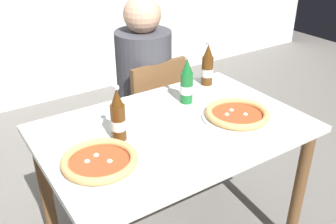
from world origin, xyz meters
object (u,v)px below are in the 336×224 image
at_px(pizza_marinara_far, 100,162).
at_px(beer_bottle_center, 187,83).
at_px(diner_seated, 145,96).
at_px(chair_behind_table, 150,113).
at_px(beer_bottle_right, 118,118).
at_px(dining_table_main, 174,147).
at_px(napkin_with_cutlery, 177,157).
at_px(pizza_margherita_near, 237,115).
at_px(beer_bottle_left, 207,67).

xyz_separation_m(pizza_marinara_far, beer_bottle_center, (0.60, 0.27, 0.08)).
xyz_separation_m(diner_seated, beer_bottle_center, (-0.03, -0.49, 0.27)).
relative_size(chair_behind_table, pizza_marinara_far, 2.65).
xyz_separation_m(beer_bottle_center, beer_bottle_right, (-0.45, -0.13, 0.00)).
bearing_deg(dining_table_main, diner_seated, 71.22).
bearing_deg(napkin_with_cutlery, pizza_margherita_near, 14.75).
bearing_deg(chair_behind_table, pizza_margherita_near, 90.63).
distance_m(pizza_marinara_far, beer_bottle_center, 0.67).
distance_m(diner_seated, beer_bottle_center, 0.56).
distance_m(chair_behind_table, beer_bottle_center, 0.58).
height_order(dining_table_main, beer_bottle_left, beer_bottle_left).
relative_size(pizza_margherita_near, beer_bottle_right, 1.33).
distance_m(dining_table_main, chair_behind_table, 0.67).
bearing_deg(beer_bottle_center, beer_bottle_left, 28.05).
bearing_deg(pizza_marinara_far, napkin_with_cutlery, -22.63).
bearing_deg(beer_bottle_right, pizza_margherita_near, -14.68).
distance_m(dining_table_main, napkin_with_cutlery, 0.28).
relative_size(beer_bottle_left, napkin_with_cutlery, 1.05).
height_order(beer_bottle_center, beer_bottle_right, same).
relative_size(beer_bottle_left, beer_bottle_center, 1.00).
height_order(dining_table_main, chair_behind_table, chair_behind_table).
height_order(chair_behind_table, beer_bottle_center, beer_bottle_center).
xyz_separation_m(diner_seated, pizza_margherita_near, (0.06, -0.77, 0.19)).
bearing_deg(diner_seated, napkin_with_cutlery, -112.16).
bearing_deg(beer_bottle_center, pizza_margherita_near, -70.84).
bearing_deg(beer_bottle_left, napkin_with_cutlery, -137.48).
distance_m(pizza_margherita_near, beer_bottle_right, 0.57).
height_order(dining_table_main, pizza_marinara_far, pizza_marinara_far).
height_order(pizza_margherita_near, beer_bottle_center, beer_bottle_center).
bearing_deg(chair_behind_table, diner_seated, -88.38).
bearing_deg(pizza_marinara_far, beer_bottle_right, 42.04).
relative_size(pizza_marinara_far, beer_bottle_center, 1.30).
xyz_separation_m(beer_bottle_right, napkin_with_cutlery, (0.13, -0.25, -0.10)).
distance_m(chair_behind_table, napkin_with_cutlery, 0.94).
distance_m(beer_bottle_right, napkin_with_cutlery, 0.30).
distance_m(dining_table_main, pizza_marinara_far, 0.44).
relative_size(pizza_margherita_near, beer_bottle_center, 1.33).
distance_m(pizza_margherita_near, napkin_with_cutlery, 0.44).
distance_m(pizza_margherita_near, beer_bottle_left, 0.43).
height_order(chair_behind_table, pizza_marinara_far, chair_behind_table).
xyz_separation_m(pizza_margherita_near, beer_bottle_right, (-0.55, 0.14, 0.08)).
bearing_deg(diner_seated, beer_bottle_left, -61.38).
height_order(chair_behind_table, diner_seated, diner_seated).
relative_size(diner_seated, beer_bottle_left, 4.89).
xyz_separation_m(chair_behind_table, pizza_margherita_near, (0.06, -0.71, 0.29)).
xyz_separation_m(beer_bottle_left, beer_bottle_center, (-0.23, -0.12, 0.00)).
bearing_deg(beer_bottle_left, diner_seated, 118.62).
bearing_deg(pizza_margherita_near, dining_table_main, 159.98).
relative_size(diner_seated, napkin_with_cutlery, 5.16).
bearing_deg(pizza_margherita_near, beer_bottle_left, 71.25).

